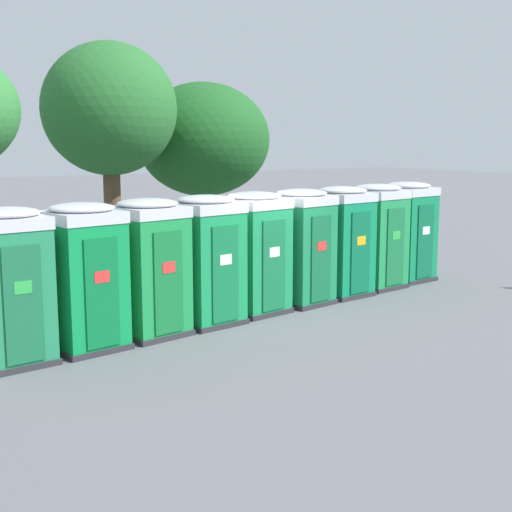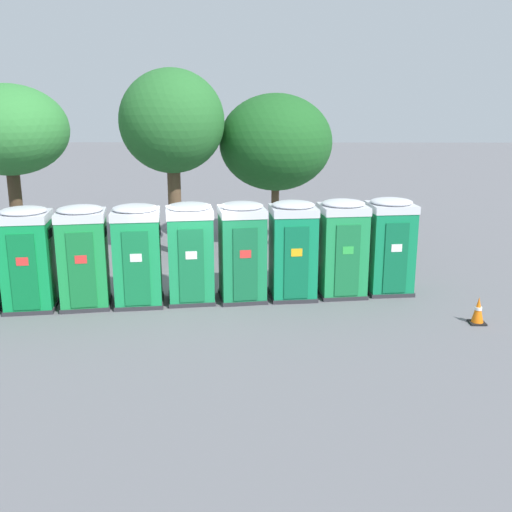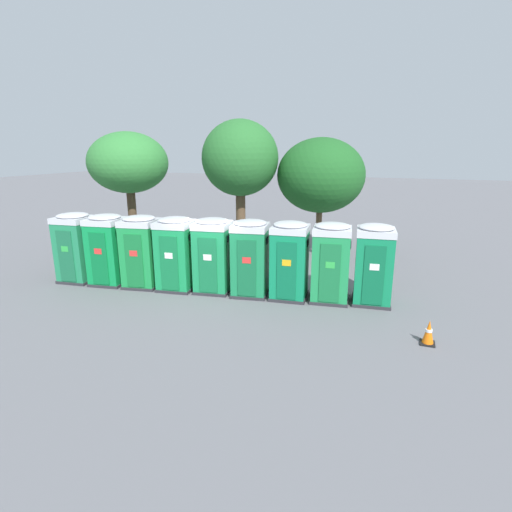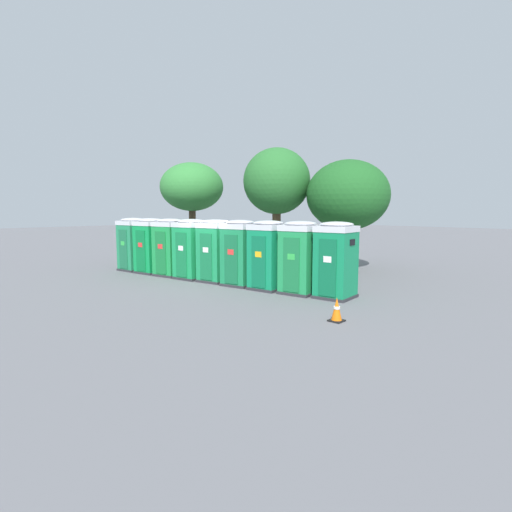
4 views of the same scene
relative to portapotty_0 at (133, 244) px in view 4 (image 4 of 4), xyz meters
name	(u,v)px [view 4 (image 4 of 4)]	position (x,y,z in m)	size (l,w,h in m)	color
ground_plane	(219,281)	(5.17, 0.97, -1.28)	(120.00, 120.00, 0.00)	slate
portapotty_0	(133,244)	(0.00, 0.00, 0.00)	(1.30, 1.32, 2.54)	#2D2D33
portapotty_1	(151,245)	(1.31, 0.15, 0.00)	(1.35, 1.36, 2.54)	#2D2D33
portapotty_2	(170,247)	(2.61, 0.34, 0.00)	(1.39, 1.40, 2.54)	#2D2D33
portapotty_3	(191,249)	(3.91, 0.51, 0.00)	(1.35, 1.35, 2.54)	#2D2D33
portapotty_4	(215,250)	(5.20, 0.77, 0.00)	(1.35, 1.37, 2.54)	#2D2D33
portapotty_5	(240,252)	(6.51, 0.90, 0.00)	(1.35, 1.38, 2.54)	#2D2D33
portapotty_6	(268,255)	(7.82, 1.07, 0.00)	(1.30, 1.32, 2.54)	#2D2D33
portapotty_7	(300,257)	(9.11, 1.30, 0.00)	(1.34, 1.35, 2.54)	#2D2D33
portapotty_8	(336,260)	(10.40, 1.56, 0.00)	(1.30, 1.32, 2.54)	#2D2D33
street_tree_0	(192,188)	(-0.39, 3.84, 2.85)	(3.46, 3.46, 5.49)	#4C3826
street_tree_1	(277,182)	(4.12, 5.78, 3.04)	(3.39, 3.39, 6.02)	brown
street_tree_2	(348,195)	(7.49, 7.01, 2.32)	(3.89, 3.89, 5.26)	brown
traffic_cone	(337,310)	(12.01, -0.85, -0.97)	(0.36, 0.36, 0.64)	black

